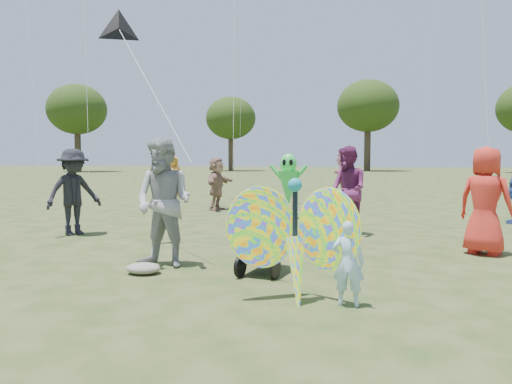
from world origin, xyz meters
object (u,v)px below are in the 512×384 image
at_px(crowd_j, 342,174).
at_px(adult_man, 164,202).
at_px(crowd_a, 486,201).
at_px(crowd_g, 174,176).
at_px(butterfly_kite, 295,242).
at_px(crowd_b, 74,192).
at_px(crowd_d, 217,184).
at_px(child_girl, 348,263).
at_px(alien_kite, 288,182).
at_px(crowd_e, 348,190).
at_px(jogging_stroller, 263,229).

bearing_deg(crowd_j, adult_man, -3.81).
xyz_separation_m(crowd_a, crowd_g, (-9.70, 10.65, -0.06)).
height_order(crowd_a, crowd_g, crowd_a).
height_order(crowd_a, butterfly_kite, crowd_a).
bearing_deg(crowd_g, butterfly_kite, -77.19).
bearing_deg(crowd_b, crowd_j, 11.80).
xyz_separation_m(crowd_a, crowd_d, (-6.43, 5.90, -0.09)).
bearing_deg(crowd_b, crowd_d, 17.45).
xyz_separation_m(crowd_b, crowd_g, (-1.74, 10.16, -0.06)).
xyz_separation_m(child_girl, alien_kite, (-1.77, 7.63, 0.49)).
bearing_deg(butterfly_kite, crowd_g, 116.32).
bearing_deg(adult_man, butterfly_kite, -20.25).
bearing_deg(crowd_d, crowd_a, -123.72).
bearing_deg(crowd_b, adult_man, -95.95).
bearing_deg(crowd_a, crowd_j, -45.25).
xyz_separation_m(crowd_b, crowd_e, (5.63, 1.25, 0.03)).
bearing_deg(child_girl, crowd_g, -57.63).
bearing_deg(alien_kite, crowd_j, 83.45).
relative_size(crowd_g, crowd_j, 0.93).
relative_size(adult_man, crowd_b, 1.07).
bearing_deg(child_girl, crowd_e, -84.00).
xyz_separation_m(crowd_g, jogging_stroller, (6.30, -12.68, -0.24)).
xyz_separation_m(crowd_b, jogging_stroller, (4.56, -2.51, -0.29)).
bearing_deg(jogging_stroller, crowd_d, 124.18).
bearing_deg(crowd_g, jogging_stroller, -77.06).
distance_m(adult_man, crowd_b, 3.93).
bearing_deg(alien_kite, crowd_d, 145.59).
bearing_deg(crowd_e, jogging_stroller, -46.40).
height_order(crowd_d, crowd_j, crowd_j).
distance_m(child_girl, alien_kite, 7.85).
relative_size(crowd_g, butterfly_kite, 0.98).
distance_m(crowd_a, crowd_b, 7.97).
bearing_deg(crowd_d, jogging_stroller, -150.24).
relative_size(crowd_b, alien_kite, 1.04).
xyz_separation_m(crowd_d, butterfly_kite, (3.67, -9.28, -0.14)).
xyz_separation_m(adult_man, crowd_e, (2.59, 3.74, -0.03)).
bearing_deg(crowd_j, crowd_e, 6.42).
bearing_deg(adult_man, child_girl, -15.17).
bearing_deg(butterfly_kite, jogging_stroller, 115.18).
xyz_separation_m(child_girl, crowd_e, (-0.16, 5.18, 0.46)).
relative_size(crowd_a, jogging_stroller, 1.64).
height_order(crowd_b, alien_kite, crowd_b).
height_order(crowd_e, crowd_g, crowd_e).
distance_m(crowd_j, butterfly_kite, 16.81).
height_order(crowd_b, jogging_stroller, crowd_b).
relative_size(crowd_b, crowd_g, 1.07).
xyz_separation_m(crowd_d, alien_kite, (2.49, -1.70, 0.15)).
bearing_deg(jogging_stroller, crowd_e, 87.33).
bearing_deg(crowd_g, child_girl, -75.37).
xyz_separation_m(crowd_a, crowd_j, (-2.88, 13.42, 0.01)).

